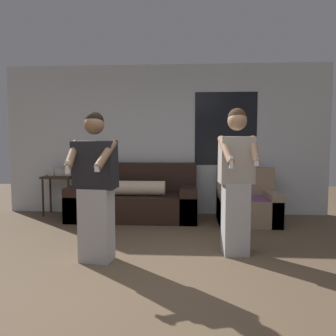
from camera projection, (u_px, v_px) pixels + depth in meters
name	position (u px, v px, depth m)	size (l,w,h in m)	color
ground_plane	(140.00, 291.00, 2.90)	(14.00, 14.00, 0.00)	brown
wall_back	(166.00, 140.00, 5.98)	(5.86, 0.07, 2.70)	silver
couch	(134.00, 199.00, 5.63)	(2.15, 0.88, 0.95)	black
armchair	(247.00, 205.00, 5.34)	(0.94, 0.80, 0.88)	#937A60
side_table	(59.00, 182.00, 5.90)	(0.55, 0.40, 0.86)	#332319
person_left	(95.00, 187.00, 3.57)	(0.52, 0.52, 1.65)	#B2B2B7
person_right	(236.00, 180.00, 3.79)	(0.45, 0.49, 1.71)	#B2B2B7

